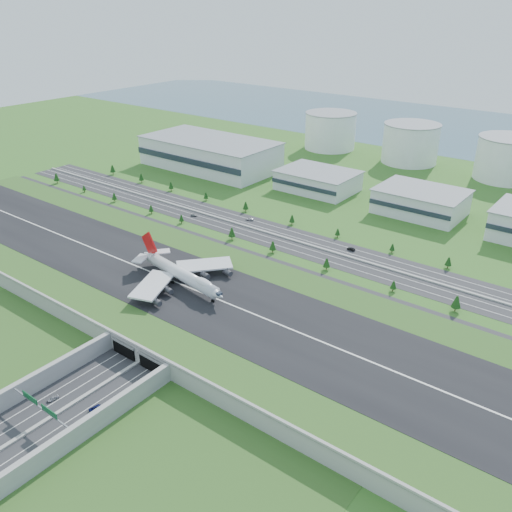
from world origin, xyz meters
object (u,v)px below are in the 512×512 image
Objects in this scene: fuel_tank_a at (330,131)px; car_7 at (250,219)px; boeing_747 at (181,274)px; car_5 at (351,249)px; car_2 at (95,408)px; car_4 at (194,215)px; car_0 at (53,398)px.

fuel_tank_a reaches higher than car_7.
boeing_747 reaches higher than car_5.
car_2 is 0.85× the size of car_7.
boeing_747 is 114.64m from car_4.
boeing_747 is 112.26m from car_5.
fuel_tank_a reaches higher than boeing_747.
car_0 is 1.02× the size of car_4.
boeing_747 reaches higher than car_7.
fuel_tank_a is at bearing 116.19° from boeing_747.
car_4 is at bearing -50.23° from car_2.
car_2 is 1.09× the size of car_4.
car_5 reaches higher than car_4.
car_5 is 0.89× the size of car_7.
car_4 is 0.78× the size of car_7.
car_0 reaches higher than car_2.
car_2 is (129.20, -389.08, -16.70)m from fuel_tank_a.
fuel_tank_a is at bearing 176.07° from car_7.
fuel_tank_a is 224.42m from car_4.
car_0 is at bearing -3.80° from car_7.
car_2 is at bearing 28.10° from car_0.
car_5 reaches higher than car_2.
car_7 is at bearing 119.03° from boeing_747.
car_7 is (57.60, -204.44, -16.54)m from fuel_tank_a.
fuel_tank_a is 247.53m from car_5.
car_2 is (17.30, 6.59, -0.09)m from car_0.
fuel_tank_a is at bearing 113.04° from car_0.
car_7 is (-79.28, 1.13, -0.01)m from car_5.
car_4 is (-107.30, 166.35, 0.08)m from car_2.
boeing_747 is (95.92, -309.31, -3.65)m from fuel_tank_a.
car_7 reaches higher than car_0.
car_4 is at bearing -84.38° from fuel_tank_a.
boeing_747 is 14.57× the size of car_0.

